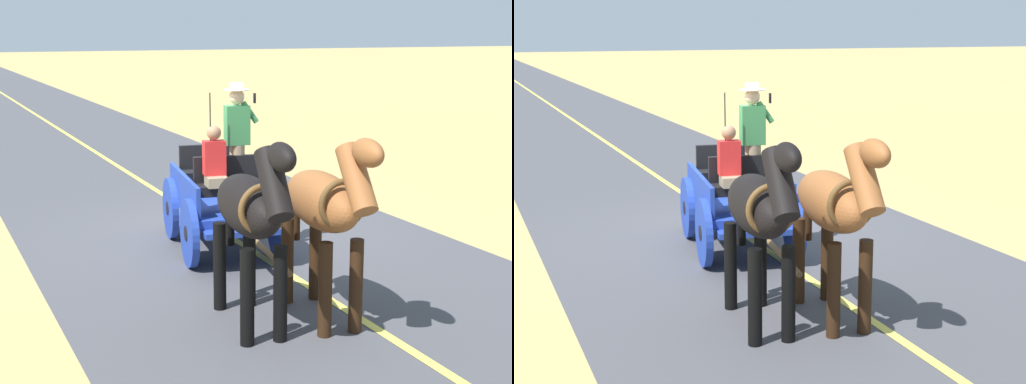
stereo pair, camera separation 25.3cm
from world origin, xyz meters
TOP-DOWN VIEW (x-y plane):
  - ground_plane at (0.00, 0.00)m, footprint 200.00×200.00m
  - road_surface at (0.00, 0.00)m, footprint 6.30×160.00m
  - road_centre_stripe at (0.00, 0.00)m, footprint 0.12×160.00m
  - horse_drawn_carriage at (0.34, 0.76)m, footprint 1.77×4.51m
  - horse_near_side at (0.39, 3.82)m, footprint 0.71×2.14m
  - horse_off_side at (1.23, 3.69)m, footprint 0.75×2.15m

SIDE VIEW (x-z plane):
  - ground_plane at x=0.00m, z-range 0.00..0.00m
  - road_surface at x=0.00m, z-range 0.00..0.01m
  - road_centre_stripe at x=0.00m, z-range 0.01..0.01m
  - horse_drawn_carriage at x=0.34m, z-range -0.43..2.07m
  - horse_near_side at x=0.39m, z-range 0.22..2.43m
  - horse_off_side at x=1.23m, z-range 0.22..2.43m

